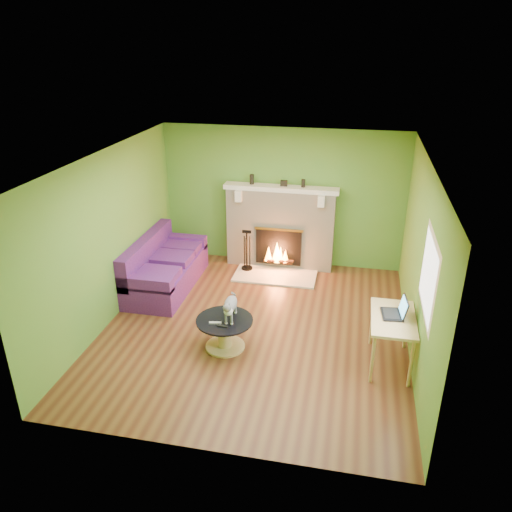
% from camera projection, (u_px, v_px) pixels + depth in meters
% --- Properties ---
extents(floor, '(5.00, 5.00, 0.00)m').
position_uv_depth(floor, '(255.00, 328.00, 7.61)').
color(floor, '#522917').
rests_on(floor, ground).
extents(ceiling, '(5.00, 5.00, 0.00)m').
position_uv_depth(ceiling, '(255.00, 159.00, 6.55)').
color(ceiling, white).
rests_on(ceiling, wall_back).
extents(wall_back, '(5.00, 0.00, 5.00)m').
position_uv_depth(wall_back, '(282.00, 198.00, 9.31)').
color(wall_back, '#588E2E').
rests_on(wall_back, floor).
extents(wall_front, '(5.00, 0.00, 5.00)m').
position_uv_depth(wall_front, '(203.00, 350.00, 4.85)').
color(wall_front, '#588E2E').
rests_on(wall_front, floor).
extents(wall_left, '(0.00, 5.00, 5.00)m').
position_uv_depth(wall_left, '(109.00, 238.00, 7.49)').
color(wall_left, '#588E2E').
rests_on(wall_left, floor).
extents(wall_right, '(0.00, 5.00, 5.00)m').
position_uv_depth(wall_right, '(420.00, 263.00, 6.66)').
color(wall_right, '#588E2E').
rests_on(wall_right, floor).
extents(window_frame, '(0.00, 1.20, 1.20)m').
position_uv_depth(window_frame, '(429.00, 276.00, 5.76)').
color(window_frame, silver).
rests_on(window_frame, wall_right).
extents(window_pane, '(0.00, 1.06, 1.06)m').
position_uv_depth(window_pane, '(428.00, 276.00, 5.76)').
color(window_pane, white).
rests_on(window_pane, wall_right).
extents(fireplace, '(2.10, 0.46, 1.58)m').
position_uv_depth(fireplace, '(280.00, 228.00, 9.36)').
color(fireplace, beige).
rests_on(fireplace, floor).
extents(hearth, '(1.50, 0.75, 0.03)m').
position_uv_depth(hearth, '(275.00, 276.00, 9.21)').
color(hearth, beige).
rests_on(hearth, floor).
extents(mantel, '(2.10, 0.28, 0.08)m').
position_uv_depth(mantel, '(281.00, 188.00, 9.03)').
color(mantel, silver).
rests_on(mantel, fireplace).
extents(sofa, '(0.90, 2.00, 0.90)m').
position_uv_depth(sofa, '(163.00, 268.00, 8.73)').
color(sofa, '#3F1757').
rests_on(sofa, floor).
extents(coffee_table, '(0.80, 0.80, 0.45)m').
position_uv_depth(coffee_table, '(225.00, 331.00, 7.04)').
color(coffee_table, tan).
rests_on(coffee_table, floor).
extents(desk, '(0.57, 0.99, 0.73)m').
position_uv_depth(desk, '(393.00, 323.00, 6.54)').
color(desk, tan).
rests_on(desk, floor).
extents(cat, '(0.26, 0.62, 0.38)m').
position_uv_depth(cat, '(231.00, 307.00, 6.92)').
color(cat, slate).
rests_on(cat, coffee_table).
extents(remote_silver, '(0.18, 0.08, 0.02)m').
position_uv_depth(remote_silver, '(215.00, 323.00, 6.87)').
color(remote_silver, gray).
rests_on(remote_silver, coffee_table).
extents(remote_black, '(0.16, 0.07, 0.02)m').
position_uv_depth(remote_black, '(222.00, 326.00, 6.80)').
color(remote_black, black).
rests_on(remote_black, coffee_table).
extents(laptop, '(0.34, 0.38, 0.26)m').
position_uv_depth(laptop, '(393.00, 306.00, 6.49)').
color(laptop, black).
rests_on(laptop, desk).
extents(fire_tools, '(0.21, 0.21, 0.78)m').
position_uv_depth(fire_tools, '(247.00, 250.00, 9.29)').
color(fire_tools, black).
rests_on(fire_tools, hearth).
extents(mantel_vase_left, '(0.08, 0.08, 0.18)m').
position_uv_depth(mantel_vase_left, '(252.00, 179.00, 9.11)').
color(mantel_vase_left, black).
rests_on(mantel_vase_left, mantel).
extents(mantel_vase_right, '(0.07, 0.07, 0.14)m').
position_uv_depth(mantel_vase_right, '(303.00, 183.00, 8.94)').
color(mantel_vase_right, black).
rests_on(mantel_vase_right, mantel).
extents(mantel_box, '(0.12, 0.08, 0.10)m').
position_uv_depth(mantel_box, '(284.00, 183.00, 9.01)').
color(mantel_box, black).
rests_on(mantel_box, mantel).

